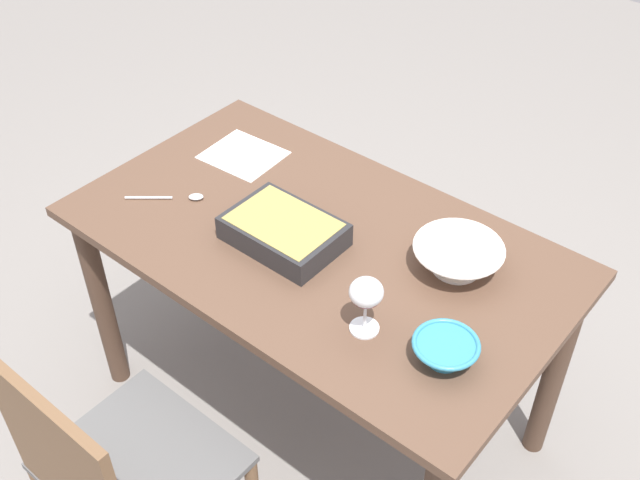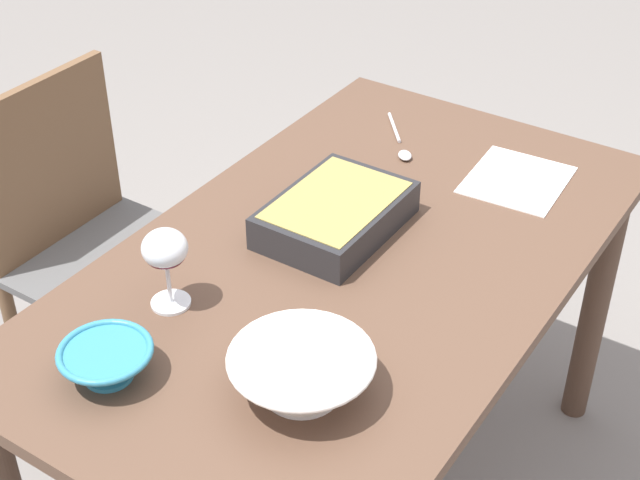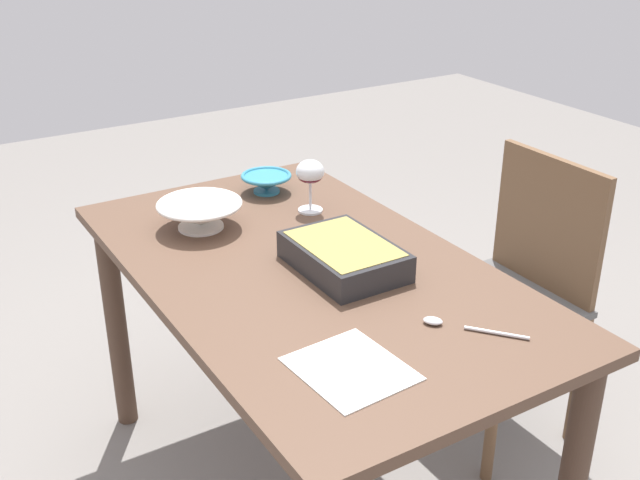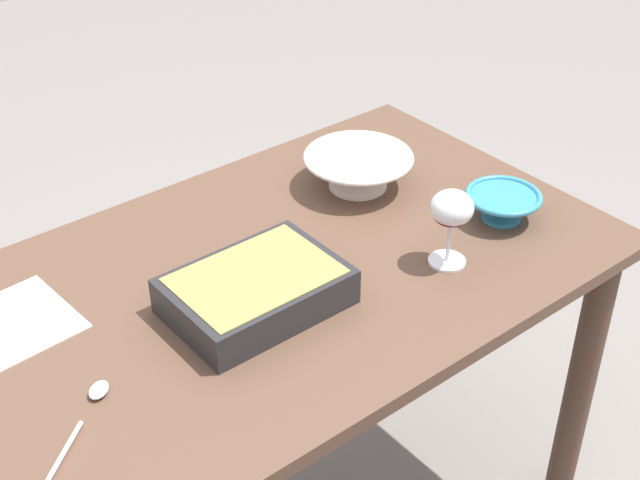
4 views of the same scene
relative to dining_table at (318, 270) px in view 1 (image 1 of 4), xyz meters
name	(u,v)px [view 1 (image 1 of 4)]	position (x,y,z in m)	size (l,w,h in m)	color
ground_plane	(318,408)	(0.00, 0.00, -0.65)	(8.00, 8.00, 0.00)	gray
dining_table	(318,270)	(0.00, 0.00, 0.00)	(1.40, 0.81, 0.77)	brown
chair	(114,474)	(0.01, 0.76, -0.14)	(0.44, 0.40, 0.91)	#595959
wine_glass	(366,295)	(-0.31, 0.19, 0.24)	(0.08, 0.08, 0.16)	white
casserole_dish	(284,230)	(0.06, 0.07, 0.16)	(0.31, 0.22, 0.07)	#262628
mixing_bowl	(445,350)	(-0.51, 0.15, 0.16)	(0.16, 0.16, 0.06)	teal
small_bowl	(458,256)	(-0.36, -0.14, 0.17)	(0.24, 0.24, 0.08)	white
serving_spoon	(181,197)	(0.42, 0.12, 0.13)	(0.19, 0.16, 0.01)	silver
napkin	(243,155)	(0.44, -0.16, 0.12)	(0.23, 0.20, 0.00)	white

